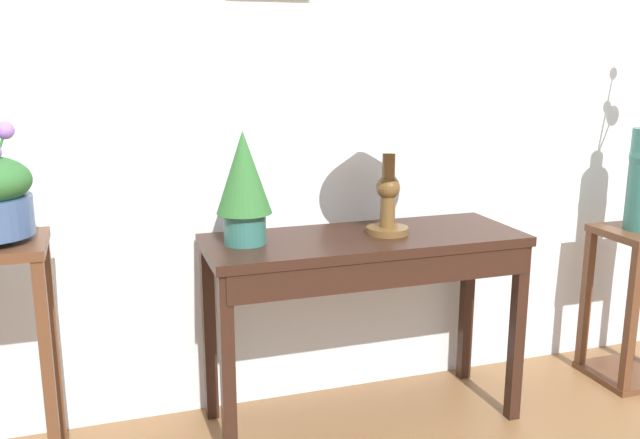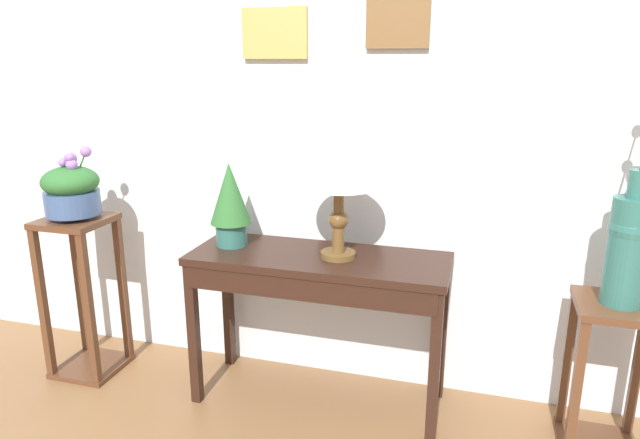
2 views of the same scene
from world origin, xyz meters
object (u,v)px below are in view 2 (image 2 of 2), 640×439
console_table (317,279)px  potted_plant_on_console (230,201)px  pedestal_stand_right (608,380)px  flower_vase_tall_right (630,239)px  table_lamp (339,171)px  pedestal_stand_left (84,296)px  planter_bowl_wide_left (71,190)px

console_table → potted_plant_on_console: 0.54m
pedestal_stand_right → flower_vase_tall_right: bearing=-28.8°
flower_vase_tall_right → console_table: bearing=179.3°
potted_plant_on_console → flower_vase_tall_right: 1.66m
table_lamp → pedestal_stand_left: (-1.31, -0.08, -0.70)m
planter_bowl_wide_left → pedestal_stand_right: (2.44, 0.04, -0.63)m
planter_bowl_wide_left → pedestal_stand_right: 2.52m
potted_plant_on_console → pedestal_stand_left: size_ratio=0.48×
table_lamp → flower_vase_tall_right: 1.15m
console_table → table_lamp: size_ratio=2.31×
console_table → pedestal_stand_left: pedestal_stand_left is taller
planter_bowl_wide_left → pedestal_stand_right: planter_bowl_wide_left is taller
flower_vase_tall_right → planter_bowl_wide_left: bearing=-179.1°
planter_bowl_wide_left → pedestal_stand_right: bearing=0.9°
console_table → pedestal_stand_left: size_ratio=1.40×
console_table → potted_plant_on_console: size_ratio=2.96×
pedestal_stand_left → flower_vase_tall_right: (2.44, 0.04, 0.51)m
table_lamp → potted_plant_on_console: 0.55m
pedestal_stand_left → planter_bowl_wide_left: 0.55m
console_table → pedestal_stand_right: (1.22, -0.01, -0.29)m
table_lamp → pedestal_stand_right: 1.37m
pedestal_stand_right → potted_plant_on_console: bearing=177.7°
planter_bowl_wide_left → flower_vase_tall_right: bearing=0.9°
flower_vase_tall_right → pedestal_stand_right: bearing=151.2°
planter_bowl_wide_left → flower_vase_tall_right: 2.44m
potted_plant_on_console → pedestal_stand_right: 1.76m
table_lamp → pedestal_stand_left: 1.49m
potted_plant_on_console → pedestal_stand_left: 0.95m
table_lamp → planter_bowl_wide_left: table_lamp is taller
console_table → table_lamp: (0.09, 0.02, 0.49)m
table_lamp → flower_vase_tall_right: bearing=-2.0°
potted_plant_on_console → console_table: bearing=-6.6°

